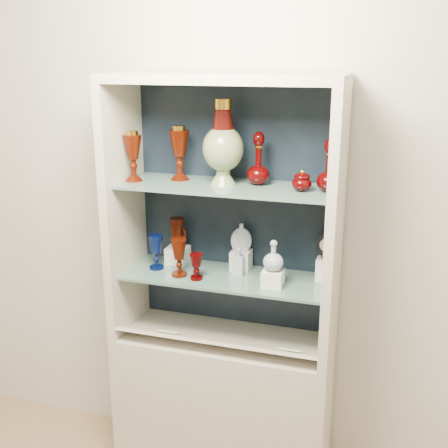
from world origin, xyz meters
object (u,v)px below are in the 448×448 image
(ruby_decanter_b, at_px, (329,164))
(lidded_bowl, at_px, (302,180))
(pedestal_lamp_left, at_px, (179,153))
(clear_round_decanter, at_px, (273,256))
(ruby_decanter_a, at_px, (259,155))
(cameo_medallion, at_px, (327,246))
(ruby_goblet_small, at_px, (196,267))
(ruby_goblet_tall, at_px, (179,257))
(clear_square_bottle, at_px, (239,261))
(cobalt_goblet, at_px, (156,252))
(ruby_pitcher, at_px, (177,233))
(flat_flask, at_px, (241,237))
(pedestal_lamp_right, at_px, (133,156))
(enamel_urn, at_px, (223,143))

(ruby_decanter_b, relative_size, lidded_bowl, 2.50)
(pedestal_lamp_left, relative_size, clear_round_decanter, 1.83)
(ruby_decanter_a, bearing_deg, cameo_medallion, 5.26)
(lidded_bowl, relative_size, ruby_goblet_small, 0.79)
(ruby_decanter_a, bearing_deg, ruby_goblet_tall, -161.14)
(clear_square_bottle, bearing_deg, cobalt_goblet, -174.83)
(lidded_bowl, bearing_deg, ruby_goblet_small, -171.13)
(lidded_bowl, distance_m, ruby_pitcher, 0.69)
(flat_flask, bearing_deg, clear_round_decanter, -55.75)
(ruby_goblet_small, relative_size, clear_square_bottle, 0.90)
(ruby_goblet_small, bearing_deg, pedestal_lamp_right, 171.24)
(ruby_decanter_b, xyz_separation_m, ruby_goblet_tall, (-0.64, -0.07, -0.45))
(lidded_bowl, bearing_deg, pedestal_lamp_left, 173.72)
(ruby_decanter_b, xyz_separation_m, clear_round_decanter, (-0.21, -0.06, -0.40))
(ruby_decanter_b, distance_m, cameo_medallion, 0.38)
(enamel_urn, xyz_separation_m, cameo_medallion, (0.45, 0.07, -0.44))
(ruby_goblet_tall, xyz_separation_m, flat_flask, (0.25, 0.16, 0.07))
(ruby_decanter_a, xyz_separation_m, flat_flask, (-0.09, 0.05, -0.39))
(lidded_bowl, xyz_separation_m, cameo_medallion, (0.11, 0.09, -0.31))
(cobalt_goblet, relative_size, clear_square_bottle, 1.25)
(pedestal_lamp_left, height_order, ruby_decanter_a, ruby_decanter_a)
(ruby_goblet_tall, xyz_separation_m, ruby_goblet_small, (0.09, -0.02, -0.03))
(ruby_decanter_a, height_order, flat_flask, ruby_decanter_a)
(pedestal_lamp_right, height_order, clear_square_bottle, pedestal_lamp_right)
(pedestal_lamp_left, height_order, cobalt_goblet, pedestal_lamp_left)
(ruby_decanter_a, bearing_deg, cobalt_goblet, -172.38)
(pedestal_lamp_left, relative_size, ruby_decanter_b, 1.04)
(ruby_goblet_tall, height_order, ruby_goblet_small, ruby_goblet_tall)
(pedestal_lamp_left, bearing_deg, enamel_urn, -10.19)
(ruby_decanter_a, height_order, ruby_goblet_small, ruby_decanter_a)
(flat_flask, bearing_deg, enamel_urn, -140.24)
(ruby_goblet_small, xyz_separation_m, ruby_pitcher, (-0.16, 0.17, 0.09))
(cobalt_goblet, distance_m, ruby_goblet_small, 0.24)
(pedestal_lamp_left, distance_m, enamel_urn, 0.23)
(pedestal_lamp_right, bearing_deg, flat_flask, 16.04)
(ruby_pitcher, relative_size, clear_round_decanter, 1.09)
(ruby_goblet_tall, height_order, clear_square_bottle, ruby_goblet_tall)
(ruby_goblet_small, distance_m, clear_round_decanter, 0.35)
(pedestal_lamp_right, bearing_deg, cobalt_goblet, 15.15)
(clear_round_decanter, bearing_deg, ruby_goblet_small, -175.57)
(ruby_decanter_a, xyz_separation_m, ruby_goblet_small, (-0.24, -0.13, -0.49))
(ruby_pitcher, xyz_separation_m, clear_square_bottle, (0.32, -0.07, -0.09))
(pedestal_lamp_left, bearing_deg, ruby_decanter_b, -3.58)
(ruby_pitcher, bearing_deg, ruby_decanter_b, 16.21)
(ruby_pitcher, bearing_deg, pedestal_lamp_left, -24.47)
(ruby_decanter_a, bearing_deg, lidded_bowl, -17.60)
(pedestal_lamp_left, xyz_separation_m, ruby_decanter_a, (0.36, 0.00, 0.01))
(ruby_pitcher, xyz_separation_m, clear_round_decanter, (0.50, -0.14, -0.02))
(ruby_goblet_tall, relative_size, clear_round_decanter, 1.31)
(ruby_decanter_b, distance_m, clear_square_bottle, 0.61)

